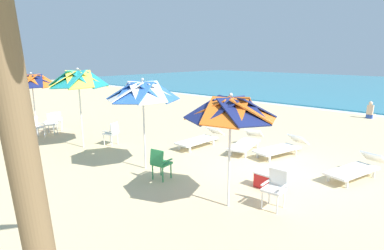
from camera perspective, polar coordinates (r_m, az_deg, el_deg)
ground_plane at (r=9.48m, az=14.76°, el=-8.32°), size 80.00×80.00×0.00m
surf_foam at (r=20.46m, az=30.81°, el=1.41°), size 80.00×0.70×0.01m
beach_umbrella_0 at (r=6.66m, az=6.96°, el=2.76°), size 1.99×1.99×2.54m
plastic_chair_0 at (r=7.27m, az=14.75°, el=-10.61°), size 0.47×0.49×0.87m
beach_umbrella_1 at (r=9.11m, az=-8.84°, el=5.90°), size 2.10×2.10×2.68m
plastic_chair_1 at (r=8.58m, az=-5.78°, el=-6.65°), size 0.50×0.53×0.87m
beach_umbrella_2 at (r=11.88m, az=-19.78°, el=7.69°), size 2.12×2.12×2.87m
plastic_chair_2 at (r=12.17m, az=-14.21°, el=-1.24°), size 0.58×0.56×0.87m
beach_umbrella_3 at (r=14.65m, az=-26.90°, el=7.05°), size 2.15×2.15×2.62m
plastic_chair_3 at (r=15.30m, az=-23.18°, el=0.89°), size 0.62×0.61×0.87m
plastic_chair_4 at (r=14.77m, az=-24.00°, el=0.43°), size 0.63×0.63×0.87m
plastic_chair_5 at (r=14.34m, az=-26.33°, el=-0.12°), size 0.57×0.55×0.87m
sun_lounger_0 at (r=9.81m, az=27.50°, el=-6.90°), size 1.13×2.23×0.62m
sun_lounger_1 at (r=11.02m, az=15.80°, el=-3.91°), size 1.09×2.23×0.62m
sun_lounger_2 at (r=11.36m, az=9.76°, el=-3.12°), size 1.13×2.23×0.62m
sun_lounger_3 at (r=11.69m, az=1.54°, el=-2.50°), size 0.65×2.15×0.62m
palm_tree_1 at (r=3.12m, az=-29.09°, el=5.48°), size 2.41×3.18×4.73m
cooler_box at (r=8.36m, az=13.01°, el=-9.61°), size 0.50×0.34×0.40m
beachgoer_seated at (r=19.48m, az=29.46°, el=1.96°), size 0.30×0.93×0.92m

